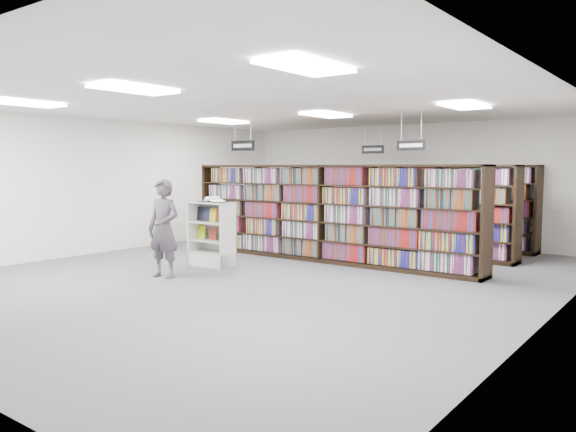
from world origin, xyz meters
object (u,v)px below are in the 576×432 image
Objects in this scene: bookshelf_row_near at (326,213)px; open_book at (213,200)px; shopper at (164,229)px; endcap_display at (213,244)px.

bookshelf_row_near is 2.46m from open_book.
shopper is (-1.40, -3.33, -0.14)m from bookshelf_row_near.
shopper reaches higher than endcap_display.
endcap_display is 1.53m from shopper.
bookshelf_row_near is at bearing 57.62° from shopper.
open_book is (-1.54, -1.89, 0.31)m from bookshelf_row_near.
open_book reaches higher than endcap_display.
bookshelf_row_near reaches higher than endcap_display.
endcap_display is at bearing -130.01° from bookshelf_row_near.
endcap_display is 1.93× the size of open_book.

